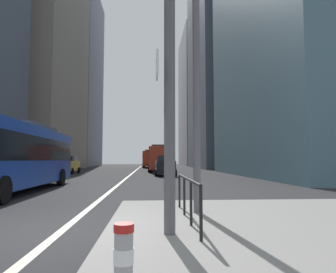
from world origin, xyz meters
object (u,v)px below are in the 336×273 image
city_bus_red_receding (158,157)px  street_lamp_post (196,26)px  city_bus_blue_oncoming (14,154)px  car_receding_near (165,165)px  car_oncoming_mid (68,165)px  bollard_left (123,261)px  car_receding_far (155,163)px  traffic_signal_gantry (60,28)px  city_bus_red_distant (150,158)px

city_bus_red_receding → street_lamp_post: size_ratio=1.41×
city_bus_blue_oncoming → car_receding_near: size_ratio=2.83×
car_oncoming_mid → bollard_left: (8.80, -31.23, -0.39)m
car_receding_far → city_bus_blue_oncoming: bearing=-101.6°
city_bus_blue_oncoming → car_oncoming_mid: city_bus_blue_oncoming is taller
city_bus_blue_oncoming → car_receding_near: 16.56m
traffic_signal_gantry → car_receding_far: bearing=86.6°
city_bus_red_distant → traffic_signal_gantry: (-1.94, -53.96, 2.29)m
city_bus_red_receding → city_bus_red_distant: bearing=92.9°
car_receding_far → bollard_left: car_receding_far is taller
city_bus_red_distant → car_oncoming_mid: (-9.24, -25.59, -0.85)m
car_receding_near → traffic_signal_gantry: bearing=-97.9°
car_receding_far → street_lamp_post: bearing=-89.5°
car_receding_far → bollard_left: (-1.17, -47.48, -0.39)m
street_lamp_post → bollard_left: bearing=-106.5°
traffic_signal_gantry → bollard_left: bearing=-62.3°
car_receding_near → street_lamp_post: 21.62m
city_bus_red_receding → car_receding_near: bearing=-88.4°
city_bus_red_distant → traffic_signal_gantry: size_ratio=1.70×
city_bus_blue_oncoming → traffic_signal_gantry: bearing=-62.5°
car_receding_far → bollard_left: 47.50m
city_bus_red_distant → car_oncoming_mid: city_bus_red_distant is taller
car_receding_near → traffic_signal_gantry: size_ratio=0.67×
city_bus_red_distant → car_oncoming_mid: bearing=-109.9°
city_bus_blue_oncoming → city_bus_red_distant: (6.59, 45.02, -0.00)m
city_bus_red_receding → traffic_signal_gantry: bearing=-94.8°
city_bus_blue_oncoming → car_receding_far: size_ratio=2.63×
car_receding_far → street_lamp_post: street_lamp_post is taller
car_receding_near → city_bus_red_receding: bearing=91.6°
car_oncoming_mid → street_lamp_post: (10.33, -26.09, 4.29)m
city_bus_blue_oncoming → city_bus_red_receding: same height
city_bus_blue_oncoming → bollard_left: bearing=-62.5°
city_bus_red_distant → car_receding_far: size_ratio=2.37×
traffic_signal_gantry → bollard_left: traffic_signal_gantry is taller
city_bus_red_receding → car_oncoming_mid: size_ratio=2.62×
city_bus_red_receding → car_oncoming_mid: (-10.22, -6.39, -0.85)m
car_oncoming_mid → city_bus_blue_oncoming: bearing=-82.2°
bollard_left → car_oncoming_mid: bearing=105.7°
traffic_signal_gantry → car_receding_near: bearing=82.1°
city_bus_red_distant → car_oncoming_mid: size_ratio=2.52×
city_bus_red_distant → car_receding_far: (0.73, -9.33, -0.84)m
car_receding_near → city_bus_blue_oncoming: bearing=-118.5°
car_oncoming_mid → car_receding_near: bearing=-24.9°
car_receding_near → traffic_signal_gantry: 23.90m
car_receding_far → car_oncoming_mid: bearing=-121.5°
car_oncoming_mid → bollard_left: size_ratio=5.39×
car_receding_near → car_receding_far: size_ratio=0.93×
city_bus_red_receding → bollard_left: city_bus_red_receding is taller
city_bus_red_receding → car_receding_far: bearing=91.5°
city_bus_red_receding → traffic_signal_gantry: (-2.92, -34.76, 2.29)m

